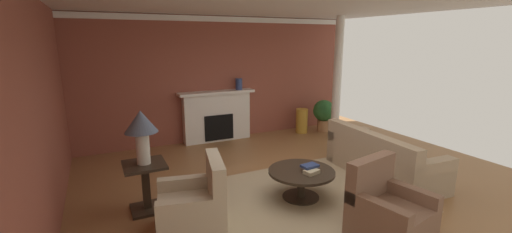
# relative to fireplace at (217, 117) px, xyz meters

# --- Properties ---
(ground_plane) EXTENTS (8.59, 8.59, 0.00)m
(ground_plane) POSITION_rel_fireplace_xyz_m (0.10, -3.15, -0.57)
(ground_plane) COLOR olive
(wall_fireplace) EXTENTS (7.00, 0.12, 2.90)m
(wall_fireplace) POSITION_rel_fireplace_xyz_m (0.10, 0.21, 0.88)
(wall_fireplace) COLOR brown
(wall_fireplace) RESTS_ON ground_plane
(wall_window) EXTENTS (0.12, 7.21, 2.90)m
(wall_window) POSITION_rel_fireplace_xyz_m (-3.16, -2.85, 0.88)
(wall_window) COLOR brown
(wall_window) RESTS_ON ground_plane
(ceiling_panel) EXTENTS (7.00, 7.21, 0.06)m
(ceiling_panel) POSITION_rel_fireplace_xyz_m (0.10, -2.85, 2.36)
(ceiling_panel) COLOR white
(crown_moulding) EXTENTS (7.00, 0.08, 0.12)m
(crown_moulding) POSITION_rel_fireplace_xyz_m (0.10, 0.13, 2.25)
(crown_moulding) COLOR white
(area_rug) EXTENTS (3.13, 2.49, 0.01)m
(area_rug) POSITION_rel_fireplace_xyz_m (0.14, -3.39, -0.56)
(area_rug) COLOR tan
(area_rug) RESTS_ON ground_plane
(fireplace) EXTENTS (1.80, 0.35, 1.20)m
(fireplace) POSITION_rel_fireplace_xyz_m (0.00, 0.00, 0.00)
(fireplace) COLOR white
(fireplace) RESTS_ON ground_plane
(sofa) EXTENTS (1.01, 2.15, 0.85)m
(sofa) POSITION_rel_fireplace_xyz_m (1.86, -3.31, -0.27)
(sofa) COLOR tan
(sofa) RESTS_ON ground_plane
(armchair_near_window) EXTENTS (0.95, 0.95, 0.95)m
(armchair_near_window) POSITION_rel_fireplace_xyz_m (-1.56, -3.56, -0.26)
(armchair_near_window) COLOR #C1B293
(armchair_near_window) RESTS_ON ground_plane
(armchair_facing_fireplace) EXTENTS (0.94, 0.94, 0.95)m
(armchair_facing_fireplace) POSITION_rel_fireplace_xyz_m (0.52, -4.71, -0.26)
(armchair_facing_fireplace) COLOR brown
(armchair_facing_fireplace) RESTS_ON ground_plane
(coffee_table) EXTENTS (1.00, 1.00, 0.45)m
(coffee_table) POSITION_rel_fireplace_xyz_m (0.14, -3.39, -0.23)
(coffee_table) COLOR #2D2319
(coffee_table) RESTS_ON ground_plane
(side_table) EXTENTS (0.56, 0.56, 0.70)m
(side_table) POSITION_rel_fireplace_xyz_m (-2.02, -2.74, -0.17)
(side_table) COLOR #2D2319
(side_table) RESTS_ON ground_plane
(table_lamp) EXTENTS (0.44, 0.44, 0.75)m
(table_lamp) POSITION_rel_fireplace_xyz_m (-2.02, -2.74, 0.66)
(table_lamp) COLOR beige
(table_lamp) RESTS_ON side_table
(vase_tall_corner) EXTENTS (0.30, 0.30, 0.63)m
(vase_tall_corner) POSITION_rel_fireplace_xyz_m (2.20, -0.30, -0.25)
(vase_tall_corner) COLOR #B7892D
(vase_tall_corner) RESTS_ON ground_plane
(vase_mantel_right) EXTENTS (0.16, 0.16, 0.27)m
(vase_mantel_right) POSITION_rel_fireplace_xyz_m (0.55, -0.05, 0.77)
(vase_mantel_right) COLOR navy
(vase_mantel_right) RESTS_ON fireplace
(book_red_cover) EXTENTS (0.25, 0.20, 0.06)m
(book_red_cover) POSITION_rel_fireplace_xyz_m (0.21, -3.55, -0.09)
(book_red_cover) COLOR tan
(book_red_cover) RESTS_ON coffee_table
(book_art_folio) EXTENTS (0.27, 0.19, 0.04)m
(book_art_folio) POSITION_rel_fireplace_xyz_m (0.25, -3.44, -0.04)
(book_art_folio) COLOR navy
(book_art_folio) RESTS_ON coffee_table
(potted_plant) EXTENTS (0.56, 0.56, 0.83)m
(potted_plant) POSITION_rel_fireplace_xyz_m (2.80, -0.42, -0.07)
(potted_plant) COLOR #A8754C
(potted_plant) RESTS_ON ground_plane
(column_white) EXTENTS (0.20, 0.20, 2.90)m
(column_white) POSITION_rel_fireplace_xyz_m (2.72, -0.99, 0.88)
(column_white) COLOR white
(column_white) RESTS_ON ground_plane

